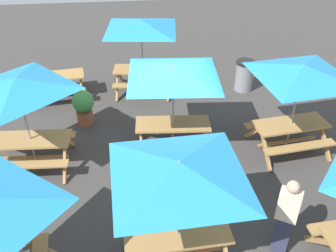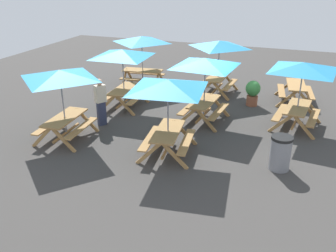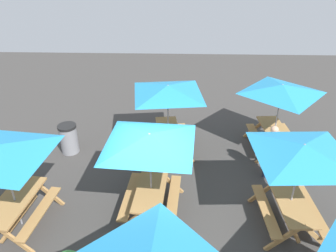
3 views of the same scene
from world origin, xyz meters
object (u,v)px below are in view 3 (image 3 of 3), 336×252
object	(u,v)px
picnic_table_6	(150,145)
trash_bin_gray	(69,139)
picnic_table_3	(281,94)
picnic_table_0	(2,157)
picnic_table_2	(168,95)
person_standing	(271,150)
picnic_table_7	(302,156)

from	to	relation	value
picnic_table_6	trash_bin_gray	xyz separation A→B (m)	(-2.63, -2.88, -1.49)
picnic_table_3	picnic_table_6	xyz separation A→B (m)	(3.00, -3.76, 0.00)
trash_bin_gray	picnic_table_0	bearing A→B (deg)	-4.97
picnic_table_2	picnic_table_6	world-z (taller)	same
picnic_table_6	person_standing	world-z (taller)	picnic_table_6
picnic_table_7	picnic_table_3	bearing A→B (deg)	169.66
picnic_table_0	picnic_table_3	size ratio (longest dim) A/B	1.20
picnic_table_3	picnic_table_2	bearing A→B (deg)	-91.03
picnic_table_2	picnic_table_3	bearing A→B (deg)	85.46
person_standing	picnic_table_6	bearing A→B (deg)	147.07
picnic_table_0	picnic_table_7	bearing A→B (deg)	98.72
picnic_table_0	picnic_table_6	distance (m)	3.20
trash_bin_gray	person_standing	size ratio (longest dim) A/B	0.59
picnic_table_0	trash_bin_gray	size ratio (longest dim) A/B	2.87
picnic_table_3	trash_bin_gray	size ratio (longest dim) A/B	2.38
trash_bin_gray	picnic_table_3	bearing A→B (deg)	93.21
picnic_table_0	picnic_table_2	size ratio (longest dim) A/B	1.00
trash_bin_gray	person_standing	world-z (taller)	person_standing
person_standing	picnic_table_3	bearing A→B (deg)	12.92
picnic_table_3	picnic_table_6	world-z (taller)	same
person_standing	picnic_table_7	bearing A→B (deg)	-146.99
picnic_table_7	person_standing	world-z (taller)	picnic_table_7
picnic_table_0	picnic_table_6	world-z (taller)	same
picnic_table_2	person_standing	distance (m)	3.40
picnic_table_2	picnic_table_6	xyz separation A→B (m)	(2.84, -0.32, 0.00)
picnic_table_6	trash_bin_gray	bearing A→B (deg)	-128.13
picnic_table_0	picnic_table_3	bearing A→B (deg)	123.94
picnic_table_0	picnic_table_3	xyz separation A→B (m)	(-3.56, 6.91, 0.00)
picnic_table_2	trash_bin_gray	distance (m)	3.53
picnic_table_6	person_standing	size ratio (longest dim) A/B	1.69
picnic_table_3	trash_bin_gray	bearing A→B (deg)	-90.53
picnic_table_2	person_standing	xyz separation A→B (m)	(1.28, 2.95, -1.10)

